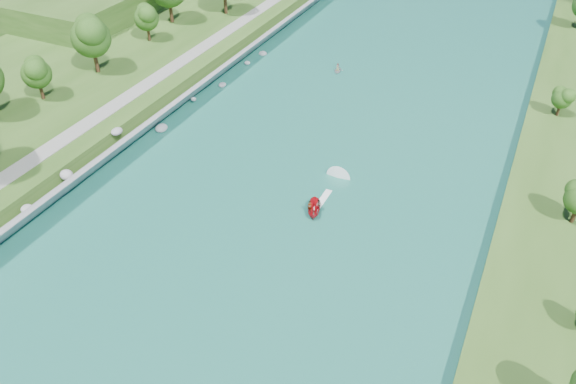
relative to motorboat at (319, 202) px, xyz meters
The scene contains 7 objects.
ground 15.20m from the motorboat, 111.31° to the right, with size 260.00×260.00×0.00m, color #2D5119.
river_water 8.07m from the motorboat, 133.31° to the left, with size 55.00×240.00×0.10m, color #17574A.
berm_west 55.84m from the motorboat, behind, with size 45.00×240.00×3.50m, color #2D5119.
riprap_bank 31.80m from the motorboat, behind, with size 4.27×236.00×4.42m.
riverside_path 38.57m from the motorboat, behind, with size 3.00×200.00×0.10m, color gray.
motorboat is the anchor object (origin of this frame).
raft 41.98m from the motorboat, 107.88° to the left, with size 2.07×2.72×1.65m.
Camera 1 is at (26.89, -40.65, 46.32)m, focal length 35.00 mm.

